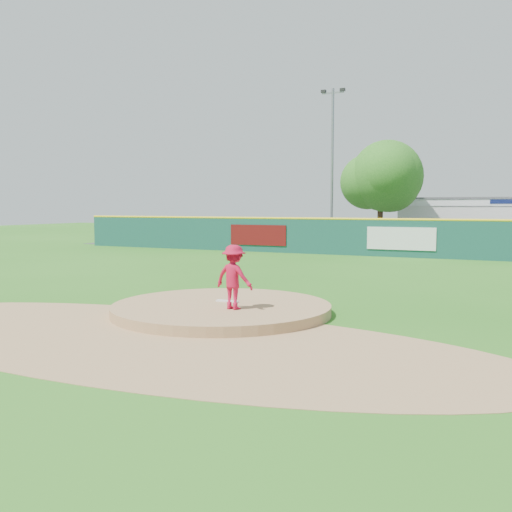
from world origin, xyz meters
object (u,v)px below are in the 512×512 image
at_px(pitcher, 234,277).
at_px(deciduous_tree, 381,178).
at_px(van, 503,240).
at_px(light_pole_left, 332,159).
at_px(playground_slide, 189,232).

height_order(pitcher, deciduous_tree, deciduous_tree).
bearing_deg(deciduous_tree, pitcher, -84.12).
xyz_separation_m(pitcher, van, (4.84, 25.94, -0.36)).
distance_m(deciduous_tree, light_pole_left, 4.72).
relative_size(deciduous_tree, light_pole_left, 0.67).
bearing_deg(deciduous_tree, van, 3.33).
bearing_deg(pitcher, light_pole_left, -68.98).
relative_size(playground_slide, light_pole_left, 0.29).
bearing_deg(van, playground_slide, 80.02).
bearing_deg(deciduous_tree, light_pole_left, 153.43).
xyz_separation_m(pitcher, deciduous_tree, (-2.63, 25.51, 3.53)).
height_order(pitcher, playground_slide, pitcher).
height_order(pitcher, light_pole_left, light_pole_left).
xyz_separation_m(playground_slide, deciduous_tree, (12.95, 3.02, 3.65)).
xyz_separation_m(pitcher, playground_slide, (-15.58, 22.49, -0.11)).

